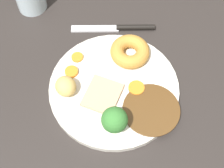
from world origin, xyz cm
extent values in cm
cube|color=#2B2623|center=(0.00, 0.00, 1.80)|extent=(120.00, 84.00, 3.60)
cylinder|color=silver|center=(-0.77, -2.34, 4.30)|extent=(25.36, 25.36, 1.40)
cylinder|color=#563819|center=(-6.21, -8.91, 5.15)|extent=(10.78, 10.78, 0.30)
cube|color=tan|center=(-2.72, -0.29, 5.40)|extent=(9.07, 8.71, 0.80)
torus|color=#C68938|center=(6.30, -6.06, 6.38)|extent=(8.00, 8.00, 2.77)
ellipsoid|color=#D8B260|center=(-1.12, 6.79, 6.78)|extent=(5.47, 5.32, 3.57)
cylinder|color=orange|center=(-1.54, -6.61, 5.27)|extent=(3.12, 3.12, 0.55)
cylinder|color=orange|center=(2.93, 5.87, 5.34)|extent=(2.63, 2.63, 0.67)
cylinder|color=orange|center=(6.41, 4.69, 5.24)|extent=(2.39, 2.39, 0.47)
cylinder|color=#8CB766|center=(-9.21, -1.82, 5.90)|extent=(1.68, 1.68, 1.80)
sphere|color=#387A33|center=(-9.21, -1.82, 8.44)|extent=(4.67, 4.67, 4.67)
cylinder|color=black|center=(14.26, -8.18, 4.20)|extent=(1.69, 8.55, 1.20)
cube|color=silver|center=(14.77, 0.81, 3.80)|extent=(2.30, 10.58, 0.40)
camera|label=1|loc=(-29.90, -0.39, 57.78)|focal=49.83mm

